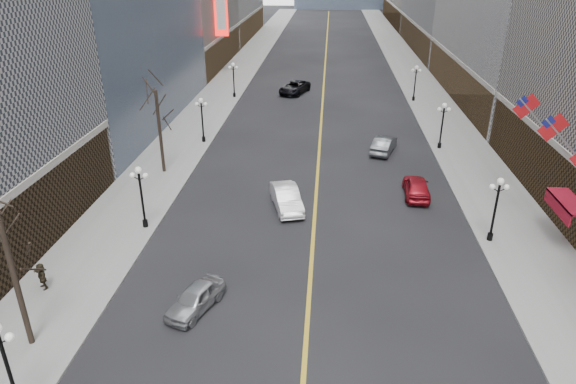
% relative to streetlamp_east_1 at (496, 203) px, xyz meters
% --- Properties ---
extents(sidewalk_east, '(6.00, 230.00, 0.15)m').
position_rel_streetlamp_east_1_xyz_m(sidewalk_east, '(2.20, 40.00, -2.83)').
color(sidewalk_east, gray).
rests_on(sidewalk_east, ground).
extents(sidewalk_west, '(6.00, 230.00, 0.15)m').
position_rel_streetlamp_east_1_xyz_m(sidewalk_west, '(-25.80, 40.00, -2.83)').
color(sidewalk_west, gray).
rests_on(sidewalk_west, ground).
extents(lane_line, '(0.25, 200.00, 0.02)m').
position_rel_streetlamp_east_1_xyz_m(lane_line, '(-11.80, 50.00, -2.89)').
color(lane_line, gold).
rests_on(lane_line, ground).
extents(streetlamp_east_1, '(1.26, 0.44, 4.52)m').
position_rel_streetlamp_east_1_xyz_m(streetlamp_east_1, '(0.00, 0.00, 0.00)').
color(streetlamp_east_1, black).
rests_on(streetlamp_east_1, sidewalk_east).
extents(streetlamp_east_2, '(1.26, 0.44, 4.52)m').
position_rel_streetlamp_east_1_xyz_m(streetlamp_east_2, '(0.00, 18.00, 0.00)').
color(streetlamp_east_2, black).
rests_on(streetlamp_east_2, sidewalk_east).
extents(streetlamp_east_3, '(1.26, 0.44, 4.52)m').
position_rel_streetlamp_east_1_xyz_m(streetlamp_east_3, '(0.00, 36.00, 0.00)').
color(streetlamp_east_3, black).
rests_on(streetlamp_east_3, sidewalk_east).
extents(streetlamp_west_0, '(1.26, 0.44, 4.52)m').
position_rel_streetlamp_east_1_xyz_m(streetlamp_west_0, '(-23.60, -16.00, 0.00)').
color(streetlamp_west_0, black).
rests_on(streetlamp_west_0, sidewalk_west).
extents(streetlamp_west_1, '(1.26, 0.44, 4.52)m').
position_rel_streetlamp_east_1_xyz_m(streetlamp_west_1, '(-23.60, 0.00, 0.00)').
color(streetlamp_west_1, black).
rests_on(streetlamp_west_1, sidewalk_west).
extents(streetlamp_west_2, '(1.26, 0.44, 4.52)m').
position_rel_streetlamp_east_1_xyz_m(streetlamp_west_2, '(-23.60, 18.00, 0.00)').
color(streetlamp_west_2, black).
rests_on(streetlamp_west_2, sidewalk_west).
extents(streetlamp_west_3, '(1.26, 0.44, 4.52)m').
position_rel_streetlamp_east_1_xyz_m(streetlamp_west_3, '(-23.60, 36.00, 0.00)').
color(streetlamp_west_3, black).
rests_on(streetlamp_west_3, sidewalk_west).
extents(flag_4, '(2.87, 0.12, 2.87)m').
position_rel_streetlamp_east_1_xyz_m(flag_4, '(3.51, 2.00, 4.39)').
color(flag_4, '#B2B2B7').
rests_on(flag_4, ground).
extents(flag_5, '(2.87, 0.12, 2.87)m').
position_rel_streetlamp_east_1_xyz_m(flag_5, '(3.51, 7.00, 4.39)').
color(flag_5, '#B2B2B7').
rests_on(flag_5, ground).
extents(awning_c, '(1.40, 4.00, 0.93)m').
position_rel_streetlamp_east_1_xyz_m(awning_c, '(4.30, -0.00, 0.18)').
color(awning_c, maroon).
rests_on(awning_c, ground).
extents(tree_west_near, '(3.60, 3.60, 7.92)m').
position_rel_streetlamp_east_1_xyz_m(tree_west_near, '(-25.30, -12.00, 3.34)').
color(tree_west_near, '#2D231C').
rests_on(tree_west_near, sidewalk_west).
extents(tree_west_far, '(3.60, 3.60, 7.92)m').
position_rel_streetlamp_east_1_xyz_m(tree_west_far, '(-25.30, 10.00, 3.34)').
color(tree_west_far, '#2D231C').
rests_on(tree_west_far, sidewalk_west).
extents(car_nb_near, '(3.06, 4.40, 1.39)m').
position_rel_streetlamp_east_1_xyz_m(car_nb_near, '(-17.88, -8.59, -2.21)').
color(car_nb_near, '#A3A6AA').
rests_on(car_nb_near, ground).
extents(car_nb_mid, '(3.09, 5.37, 1.67)m').
position_rel_streetlamp_east_1_xyz_m(car_nb_mid, '(-13.97, 3.93, -2.06)').
color(car_nb_mid, white).
rests_on(car_nb_mid, ground).
extents(car_nb_far, '(4.57, 6.61, 1.68)m').
position_rel_streetlamp_east_1_xyz_m(car_nb_far, '(-15.74, 39.01, -2.06)').
color(car_nb_far, black).
rests_on(car_nb_far, ground).
extents(car_sb_mid, '(2.10, 4.80, 1.61)m').
position_rel_streetlamp_east_1_xyz_m(car_sb_mid, '(-3.88, 6.87, -2.10)').
color(car_sb_mid, maroon).
rests_on(car_sb_mid, ground).
extents(car_sb_far, '(3.05, 5.11, 1.59)m').
position_rel_streetlamp_east_1_xyz_m(car_sb_far, '(-5.55, 16.72, -2.11)').
color(car_sb_far, '#484B4F').
rests_on(car_sb_far, ground).
extents(ped_west_far, '(1.36, 1.35, 1.61)m').
position_rel_streetlamp_east_1_xyz_m(ped_west_far, '(-26.99, -7.57, -1.95)').
color(ped_west_far, black).
rests_on(ped_west_far, sidewalk_west).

